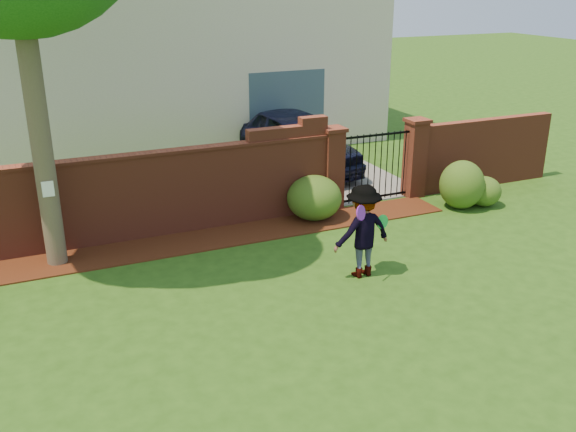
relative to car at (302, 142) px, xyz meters
name	(u,v)px	position (x,y,z in m)	size (l,w,h in m)	color
ground	(313,307)	(-3.03, -6.96, -0.80)	(80.00, 80.00, 0.01)	#254912
mulch_bed	(198,241)	(-3.98, -3.62, -0.78)	(11.10, 1.08, 0.03)	#38160A
brick_wall	(134,195)	(-5.04, -2.96, 0.13)	(8.70, 0.31, 2.16)	maroon
brick_wall_return	(482,153)	(3.57, -2.96, 0.05)	(4.00, 0.25, 1.70)	maroon
pillar_left	(332,168)	(-0.63, -2.96, 0.16)	(0.50, 0.50, 1.88)	maroon
pillar_right	(415,157)	(1.57, -2.96, 0.16)	(0.50, 0.50, 1.88)	maroon
iron_gate	(375,167)	(0.47, -2.96, 0.06)	(1.78, 0.03, 1.60)	black
driveway	(301,159)	(0.47, 1.04, -0.79)	(3.20, 8.00, 0.01)	slate
house	(175,38)	(-2.03, 5.04, 2.36)	(12.40, 6.40, 6.30)	beige
car	(302,142)	(0.00, 0.00, 0.00)	(1.88, 4.68, 1.59)	black
paper_notice	(48,189)	(-6.63, -3.75, 0.70)	(0.20, 0.01, 0.28)	white
shrub_left	(314,198)	(-1.29, -3.41, -0.31)	(1.19, 1.19, 0.97)	#254C16
shrub_middle	(462,185)	(2.08, -4.11, -0.24)	(1.01, 1.01, 1.11)	#254C16
shrub_right	(484,191)	(2.66, -4.20, -0.45)	(0.78, 0.78, 0.69)	#254C16
man	(364,232)	(-1.75, -6.27, 0.04)	(1.08, 0.62, 1.67)	gray
frisbee_purple	(361,213)	(-1.99, -6.56, 0.52)	(0.26, 0.26, 0.02)	purple
frisbee_green	(382,222)	(-1.40, -6.31, 0.18)	(0.25, 0.25, 0.02)	green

